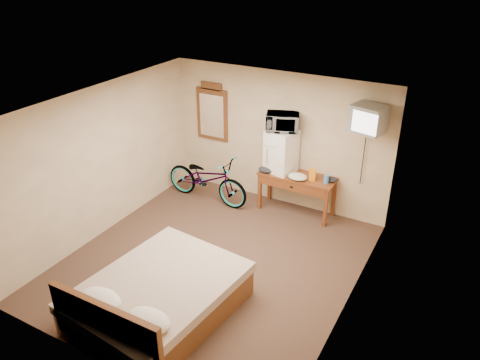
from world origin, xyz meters
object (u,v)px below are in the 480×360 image
at_px(desk, 296,182).
at_px(wall_mirror, 212,113).
at_px(mini_fridge, 281,151).
at_px(bed, 156,299).
at_px(blue_cup, 326,179).
at_px(microwave, 282,122).
at_px(crt_television, 368,119).
at_px(bicycle, 207,178).

height_order(desk, wall_mirror, wall_mirror).
height_order(mini_fridge, bed, mini_fridge).
bearing_deg(blue_cup, mini_fridge, 175.28).
xyz_separation_m(desk, microwave, (-0.34, 0.06, 1.05)).
distance_m(desk, bed, 3.43).
relative_size(microwave, wall_mirror, 0.49).
distance_m(desk, microwave, 1.11).
relative_size(mini_fridge, crt_television, 1.21).
bearing_deg(wall_mirror, crt_television, -4.75).
height_order(microwave, bicycle, microwave).
bearing_deg(bicycle, bed, -157.42).
bearing_deg(mini_fridge, bed, -93.09).
bearing_deg(bed, wall_mirror, 110.74).
height_order(desk, microwave, microwave).
bearing_deg(bed, microwave, 86.91).
relative_size(desk, wall_mirror, 1.21).
height_order(mini_fridge, bicycle, mini_fridge).
height_order(microwave, blue_cup, microwave).
relative_size(desk, crt_television, 2.14).
xyz_separation_m(microwave, wall_mirror, (-1.56, 0.21, -0.14)).
distance_m(crt_television, wall_mirror, 3.07).
distance_m(desk, bicycle, 1.71).
xyz_separation_m(wall_mirror, bicycle, (0.24, -0.63, -1.08)).
bearing_deg(desk, blue_cup, -1.13).
relative_size(desk, bicycle, 0.79).
height_order(wall_mirror, bicycle, wall_mirror).
bearing_deg(blue_cup, bed, -107.80).
bearing_deg(wall_mirror, mini_fridge, -7.65).
distance_m(desk, wall_mirror, 2.13).
relative_size(bicycle, bed, 0.76).
bearing_deg(desk, wall_mirror, 171.85).
relative_size(microwave, bicycle, 0.32).
height_order(mini_fridge, wall_mirror, wall_mirror).
bearing_deg(mini_fridge, bicycle, -162.29).
bearing_deg(wall_mirror, desk, -8.15).
distance_m(blue_cup, wall_mirror, 2.57).
bearing_deg(bicycle, mini_fridge, -70.36).
bearing_deg(bed, crt_television, 64.09).
bearing_deg(blue_cup, microwave, 175.27).
xyz_separation_m(wall_mirror, bed, (1.38, -3.64, -1.24)).
height_order(mini_fridge, microwave, microwave).
distance_m(mini_fridge, bed, 3.54).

